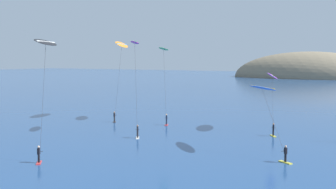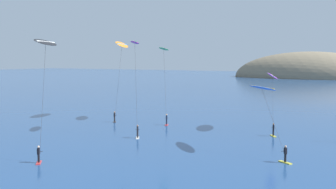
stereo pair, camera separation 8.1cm
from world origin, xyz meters
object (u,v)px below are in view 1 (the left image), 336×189
object	(u,v)px
kitesurfer_purple	(272,79)
kitesurfer_green	(164,54)
kitesurfer_orange	(121,49)
kitesurfer_blue	(264,93)
kitesurfer_magenta	(135,52)
kitesurfer_black	(45,51)

from	to	relation	value
kitesurfer_purple	kitesurfer_green	world-z (taller)	kitesurfer_green
kitesurfer_orange	kitesurfer_purple	xyz separation A→B (m)	(25.29, 0.93, -4.45)
kitesurfer_blue	kitesurfer_purple	size ratio (longest dim) A/B	0.90
kitesurfer_magenta	kitesurfer_purple	size ratio (longest dim) A/B	1.52
kitesurfer_magenta	kitesurfer_purple	bearing A→B (deg)	36.76
kitesurfer_orange	kitesurfer_purple	world-z (taller)	kitesurfer_orange
kitesurfer_blue	kitesurfer_orange	bearing A→B (deg)	156.17
kitesurfer_green	kitesurfer_blue	bearing A→B (deg)	-33.29
kitesurfer_green	kitesurfer_purple	bearing A→B (deg)	-0.64
kitesurfer_purple	kitesurfer_green	bearing A→B (deg)	179.36
kitesurfer_black	kitesurfer_orange	distance (m)	28.42
kitesurfer_magenta	kitesurfer_orange	bearing A→B (deg)	133.92
kitesurfer_orange	kitesurfer_green	bearing A→B (deg)	8.50
kitesurfer_purple	kitesurfer_magenta	bearing A→B (deg)	-143.24
kitesurfer_black	kitesurfer_purple	world-z (taller)	kitesurfer_black
kitesurfer_purple	kitesurfer_green	xyz separation A→B (m)	(-17.74, 0.20, 3.58)
kitesurfer_blue	kitesurfer_green	world-z (taller)	kitesurfer_green
kitesurfer_orange	kitesurfer_green	world-z (taller)	kitesurfer_orange
kitesurfer_blue	kitesurfer_magenta	xyz separation A→B (m)	(-18.30, 2.08, 4.55)
kitesurfer_black	kitesurfer_purple	bearing A→B (deg)	61.35
kitesurfer_magenta	kitesurfer_black	bearing A→B (deg)	-89.05
kitesurfer_black	kitesurfer_magenta	size ratio (longest dim) A/B	0.97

